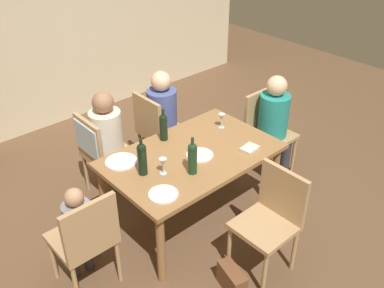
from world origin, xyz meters
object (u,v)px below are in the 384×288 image
person_woman_host (109,136)px  wine_bottle_dark_red (142,158)px  person_man_bearded (275,120)px  dinner_plate_guest_left (121,162)px  dining_table (192,162)px  chair_left_end (86,237)px  chair_near (272,215)px  wine_glass_centre (163,163)px  person_man_guest (164,113)px  person_child_small (78,227)px  wine_bottle_short_olive (192,157)px  chair_far_left (97,147)px  dinner_plate_host (163,194)px  wine_glass_near_left (222,118)px  handbag (232,280)px  dinner_plate_guest_right (200,155)px  chair_far_right (157,128)px  wine_bottle_tall_green (163,126)px  chair_right_end (266,127)px

person_woman_host → wine_bottle_dark_red: 0.87m
person_man_bearded → dinner_plate_guest_left: bearing=-11.1°
dining_table → chair_left_end: 1.16m
chair_near → wine_bottle_dark_red: (-0.59, 0.91, 0.36)m
person_woman_host → wine_glass_centre: person_woman_host is taller
person_man_guest → person_child_small: (-1.53, -0.84, -0.11)m
chair_left_end → wine_bottle_short_olive: 1.03m
person_child_small → dinner_plate_guest_left: 0.69m
chair_far_left → dinner_plate_host: 1.17m
person_man_guest → dinner_plate_guest_left: size_ratio=4.17×
person_man_guest → person_child_small: bearing=-61.1°
wine_glass_near_left → handbag: 1.54m
dinner_plate_host → dinner_plate_guest_right: (0.58, 0.22, 0.00)m
chair_left_end → person_woman_host: bearing=48.9°
dining_table → chair_left_end: chair_left_end is taller
chair_near → wine_bottle_dark_red: wine_bottle_dark_red is taller
dinner_plate_host → dinner_plate_guest_right: bearing=20.2°
chair_far_left → dinner_plate_guest_right: bearing=27.9°
person_man_bearded → person_man_guest: 1.18m
chair_far_left → person_child_small: (-0.68, -0.84, -0.03)m
dining_table → chair_far_right: size_ratio=1.68×
wine_bottle_tall_green → wine_bottle_short_olive: bearing=-105.1°
chair_right_end → handbag: chair_right_end is taller
dining_table → wine_glass_centre: 0.43m
wine_bottle_tall_green → wine_bottle_short_olive: 0.60m
chair_far_right → wine_bottle_tall_green: size_ratio=2.89×
chair_right_end → wine_glass_near_left: bearing=-6.3°
wine_glass_near_left → wine_glass_centre: 0.94m
dining_table → dinner_plate_host: (-0.56, -0.29, 0.10)m
chair_near → wine_glass_near_left: 1.16m
wine_bottle_short_olive → wine_glass_centre: bearing=141.6°
chair_right_end → dinner_plate_guest_right: 1.16m
dinner_plate_guest_left → dinner_plate_guest_right: bearing=-33.5°
chair_left_end → dinner_plate_host: chair_left_end is taller
chair_far_right → person_child_small: size_ratio=0.98×
wine_bottle_short_olive → handbag: 1.03m
person_woman_host → wine_bottle_tall_green: bearing=29.5°
chair_far_right → dinner_plate_guest_right: size_ratio=3.77×
wine_glass_centre → dinner_plate_host: 0.30m
chair_near → wine_bottle_short_olive: wine_bottle_short_olive is taller
wine_bottle_tall_green → dinner_plate_guest_right: wine_bottle_tall_green is taller
person_child_small → wine_bottle_short_olive: size_ratio=2.75×
dinner_plate_guest_left → person_woman_host: bearing=67.9°
wine_bottle_dark_red → handbag: 1.21m
person_man_guest → person_child_small: 1.75m
wine_glass_near_left → chair_near: bearing=-113.4°
person_man_bearded → person_child_small: 2.31m
dining_table → dinner_plate_host: bearing=-152.7°
dinner_plate_guest_left → chair_near: bearing=-61.5°
chair_far_right → wine_glass_near_left: (0.27, -0.71, 0.31)m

